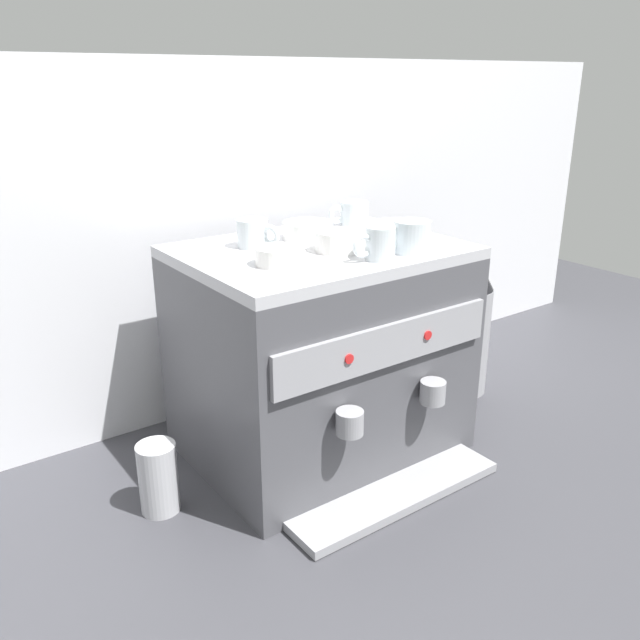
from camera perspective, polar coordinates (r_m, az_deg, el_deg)
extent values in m
plane|color=#38383D|center=(1.67, 0.00, -10.64)|extent=(4.00, 4.00, 0.00)
cube|color=silver|center=(1.77, -6.68, 6.92)|extent=(2.80, 0.03, 0.90)
cube|color=#4C4C51|center=(1.56, 0.00, -3.10)|extent=(0.60, 0.46, 0.48)
cube|color=#B7B7BC|center=(1.48, 0.00, 5.88)|extent=(0.60, 0.46, 0.02)
cube|color=#939399|center=(1.35, 5.85, -2.20)|extent=(0.56, 0.01, 0.09)
cylinder|color=red|center=(1.28, 2.51, -3.37)|extent=(0.02, 0.01, 0.02)
cylinder|color=red|center=(1.41, 9.26, -1.30)|extent=(0.02, 0.01, 0.02)
cube|color=#939399|center=(1.48, 6.55, -14.68)|extent=(0.51, 0.12, 0.02)
cylinder|color=#939399|center=(1.32, 2.57, -8.82)|extent=(0.06, 0.06, 0.05)
cylinder|color=#939399|center=(1.46, 9.70, -6.13)|extent=(0.06, 0.06, 0.05)
cylinder|color=silver|center=(1.43, 7.92, 7.13)|extent=(0.08, 0.08, 0.07)
torus|color=silver|center=(1.41, 6.09, 6.99)|extent=(0.05, 0.03, 0.05)
cylinder|color=silver|center=(1.36, 5.21, 6.61)|extent=(0.06, 0.06, 0.07)
torus|color=silver|center=(1.34, 3.74, 6.39)|extent=(0.05, 0.01, 0.05)
cylinder|color=silver|center=(1.47, -5.84, 7.45)|extent=(0.07, 0.07, 0.06)
torus|color=silver|center=(1.45, -4.32, 7.30)|extent=(0.03, 0.05, 0.05)
cylinder|color=silver|center=(1.68, 2.97, 9.15)|extent=(0.07, 0.07, 0.06)
torus|color=silver|center=(1.66, 1.52, 9.05)|extent=(0.05, 0.02, 0.05)
cylinder|color=white|center=(1.33, -3.63, 5.53)|extent=(0.09, 0.09, 0.04)
cylinder|color=white|center=(1.33, -3.62, 4.97)|extent=(0.05, 0.05, 0.01)
cylinder|color=white|center=(1.54, -1.07, 7.74)|extent=(0.11, 0.11, 0.04)
cylinder|color=white|center=(1.54, -1.07, 7.20)|extent=(0.06, 0.06, 0.01)
cylinder|color=white|center=(1.43, 1.57, 6.82)|extent=(0.10, 0.10, 0.04)
cylinder|color=white|center=(1.43, 1.57, 6.18)|extent=(0.06, 0.06, 0.01)
cylinder|color=white|center=(1.54, 6.78, 7.62)|extent=(0.12, 0.12, 0.04)
cylinder|color=white|center=(1.55, 6.76, 7.08)|extent=(0.07, 0.07, 0.01)
cylinder|color=#939399|center=(1.92, 12.19, -1.70)|extent=(0.15, 0.15, 0.31)
cone|color=black|center=(1.85, 12.70, 4.62)|extent=(0.14, 0.14, 0.13)
cylinder|color=#B7B7BC|center=(1.44, -13.77, -13.08)|extent=(0.08, 0.08, 0.15)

